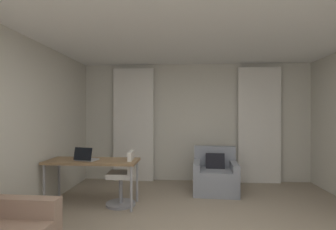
{
  "coord_description": "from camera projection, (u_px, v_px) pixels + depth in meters",
  "views": [
    {
      "loc": [
        -0.22,
        -2.72,
        1.49
      ],
      "look_at": [
        -0.49,
        1.27,
        1.47
      ],
      "focal_mm": 27.28,
      "sensor_mm": 36.0,
      "label": 1
    }
  ],
  "objects": [
    {
      "name": "desk",
      "position": [
        93.0,
        164.0,
        4.14
      ],
      "size": [
        1.47,
        0.57,
        0.74
      ],
      "color": "olive",
      "rests_on": "ground"
    },
    {
      "name": "ceiling",
      "position": [
        206.0,
        6.0,
        2.7
      ],
      "size": [
        5.12,
        6.12,
        0.06
      ],
      "primitive_type": "cube",
      "color": "white",
      "rests_on": "wall_left"
    },
    {
      "name": "laptop",
      "position": [
        86.0,
        158.0,
        4.08
      ],
      "size": [
        0.37,
        0.32,
        0.22
      ],
      "color": "#ADADB2",
      "rests_on": "desk"
    },
    {
      "name": "curtain_right_panel",
      "position": [
        259.0,
        125.0,
        5.51
      ],
      "size": [
        0.9,
        0.06,
        2.5
      ],
      "color": "silver",
      "rests_on": "ground"
    },
    {
      "name": "curtain_left_panel",
      "position": [
        133.0,
        125.0,
        5.69
      ],
      "size": [
        0.9,
        0.06,
        2.5
      ],
      "color": "silver",
      "rests_on": "ground"
    },
    {
      "name": "armchair",
      "position": [
        215.0,
        177.0,
        4.86
      ],
      "size": [
        0.86,
        0.82,
        0.84
      ],
      "color": "gray",
      "rests_on": "ground"
    },
    {
      "name": "wall_window",
      "position": [
        195.0,
        122.0,
        5.73
      ],
      "size": [
        5.12,
        0.06,
        2.6
      ],
      "color": "beige",
      "rests_on": "ground"
    },
    {
      "name": "desk_chair",
      "position": [
        123.0,
        181.0,
        4.15
      ],
      "size": [
        0.48,
        0.48,
        0.88
      ],
      "color": "gray",
      "rests_on": "ground"
    }
  ]
}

